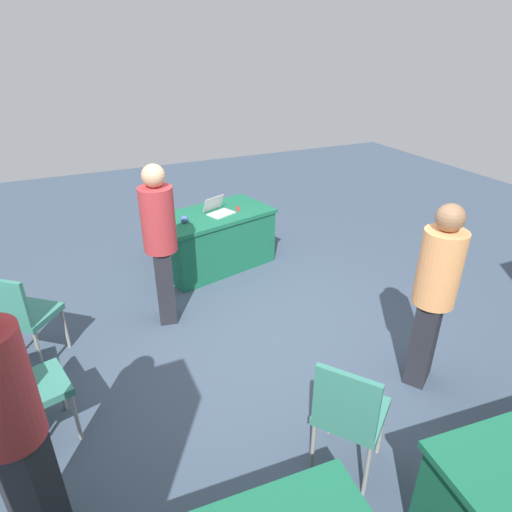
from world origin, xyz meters
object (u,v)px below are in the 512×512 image
object	(u,v)px
person_attendee_standing	(160,238)
laptop_silver	(219,210)
scissors_red	(238,209)
table_foreground	(214,239)
yarn_ball	(184,219)
person_organiser	(8,418)
chair_tucked_right	(22,312)
person_attendee_browsing	(435,290)
chair_near_front	(22,385)
chair_back_row	(349,410)

from	to	relation	value
person_attendee_standing	laptop_silver	size ratio (longest dim) A/B	4.28
laptop_silver	scissors_red	size ratio (longest dim) A/B	2.25
table_foreground	yarn_ball	distance (m)	0.63
scissors_red	person_attendee_standing	bearing A→B (deg)	-36.00
person_organiser	laptop_silver	bearing A→B (deg)	-85.76
chair_tucked_right	person_organiser	xyz separation A→B (m)	(-0.07, 1.85, 0.45)
yarn_ball	scissors_red	bearing A→B (deg)	-167.46
person_attendee_browsing	person_organiser	bearing A→B (deg)	-29.56
person_organiser	yarn_ball	world-z (taller)	person_organiser
table_foreground	laptop_silver	world-z (taller)	laptop_silver
person_organiser	table_foreground	bearing A→B (deg)	-84.60
chair_near_front	person_organiser	bearing A→B (deg)	-10.41
person_attendee_browsing	yarn_ball	world-z (taller)	person_attendee_browsing
person_attendee_browsing	scissors_red	distance (m)	2.93
chair_tucked_right	scissors_red	size ratio (longest dim) A/B	5.36
table_foreground	person_attendee_standing	world-z (taller)	person_attendee_standing
person_attendee_browsing	scissors_red	world-z (taller)	person_attendee_browsing
person_organiser	scissors_red	bearing A→B (deg)	-88.67
person_organiser	laptop_silver	distance (m)	3.73
laptop_silver	scissors_red	world-z (taller)	laptop_silver
person_organiser	person_attendee_standing	bearing A→B (deg)	-80.81
chair_tucked_right	chair_back_row	bearing A→B (deg)	-8.51
chair_back_row	chair_near_front	bearing A→B (deg)	-157.93
chair_back_row	person_organiser	distance (m)	2.02
laptop_silver	scissors_red	bearing A→B (deg)	166.13
table_foreground	chair_near_front	bearing A→B (deg)	44.33
chair_back_row	person_attendee_standing	xyz separation A→B (m)	(0.66, -2.39, 0.40)
chair_near_front	chair_tucked_right	bearing A→B (deg)	167.24
chair_back_row	person_organiser	world-z (taller)	person_organiser
chair_tucked_right	person_organiser	distance (m)	1.91
chair_back_row	yarn_ball	xyz separation A→B (m)	(0.19, -3.20, 0.23)
chair_near_front	yarn_ball	bearing A→B (deg)	124.23
person_organiser	chair_tucked_right	bearing A→B (deg)	-46.36
chair_back_row	laptop_silver	distance (m)	3.35
table_foreground	person_attendee_standing	bearing A→B (deg)	47.15
scissors_red	person_organiser	bearing A→B (deg)	-24.14
chair_tucked_right	laptop_silver	xyz separation A→B (m)	(-2.32, -1.11, 0.24)
scissors_red	chair_near_front	bearing A→B (deg)	-33.78
chair_back_row	laptop_silver	bearing A→B (deg)	137.49
table_foreground	chair_near_front	distance (m)	3.13
chair_tucked_right	laptop_silver	distance (m)	2.58
yarn_ball	table_foreground	bearing A→B (deg)	-158.59
chair_back_row	scissors_red	size ratio (longest dim) A/B	5.44
chair_near_front	chair_tucked_right	world-z (taller)	chair_near_front
table_foreground	scissors_red	xyz separation A→B (m)	(-0.35, -0.00, 0.38)
person_organiser	laptop_silver	size ratio (longest dim) A/B	4.43
person_attendee_browsing	chair_back_row	bearing A→B (deg)	-8.76
chair_near_front	chair_tucked_right	size ratio (longest dim) A/B	1.00
table_foreground	laptop_silver	distance (m)	0.42
laptop_silver	yarn_ball	size ratio (longest dim) A/B	4.37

